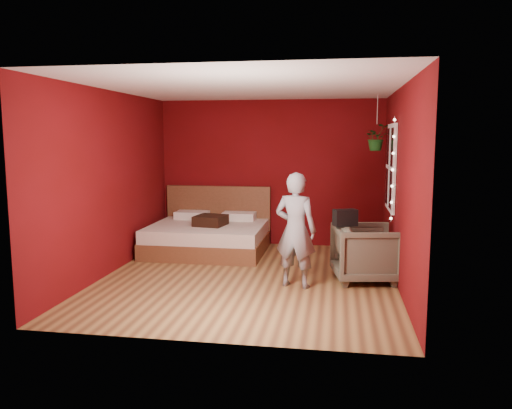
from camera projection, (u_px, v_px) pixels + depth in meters
name	position (u px, v px, depth m)	size (l,w,h in m)	color
floor	(248.00, 277.00, 6.96)	(4.50, 4.50, 0.00)	olive
room_walls	(248.00, 157.00, 6.73)	(4.04, 4.54, 2.62)	#5D090E
window	(391.00, 167.00, 7.32)	(0.05, 0.97, 1.27)	white
fairy_lights	(393.00, 170.00, 6.81)	(0.04, 0.04, 1.45)	silver
bed	(209.00, 235.00, 8.51)	(1.92, 1.63, 1.06)	brown
person	(296.00, 230.00, 6.43)	(0.55, 0.36, 1.50)	slate
armchair	(366.00, 253.00, 6.76)	(0.82, 0.84, 0.77)	#5C5C49
handbag	(345.00, 218.00, 6.64)	(0.31, 0.15, 0.22)	black
throw_pillow	(211.00, 220.00, 8.31)	(0.47, 0.47, 0.17)	black
hanging_plant	(377.00, 138.00, 7.92)	(0.47, 0.45, 0.87)	silver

